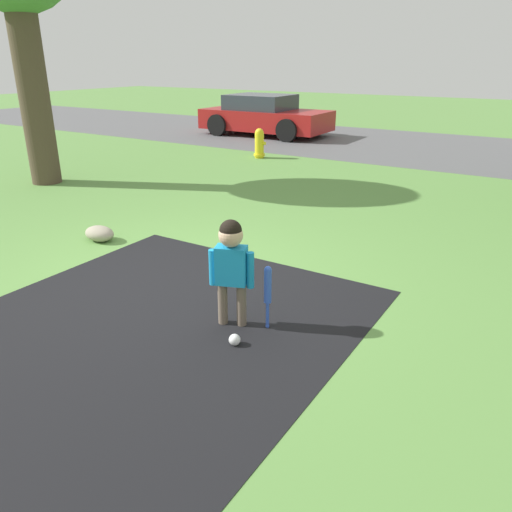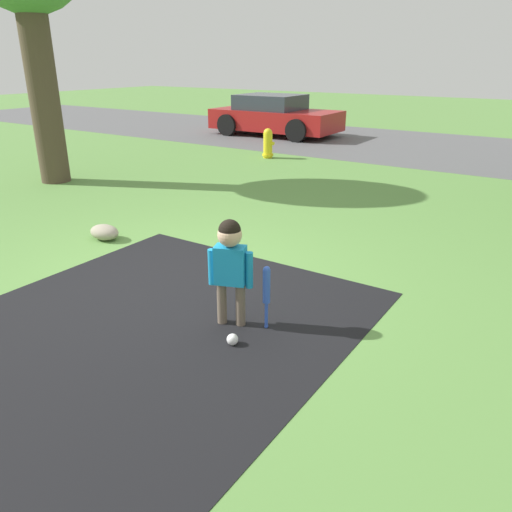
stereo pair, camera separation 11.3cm
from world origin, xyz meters
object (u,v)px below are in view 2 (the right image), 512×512
(baseball_bat, at_px, (267,289))
(child, at_px, (230,258))
(sports_ball, at_px, (232,339))
(fire_hydrant, at_px, (268,144))
(parked_car, at_px, (274,116))

(baseball_bat, bearing_deg, child, -160.13)
(child, distance_m, sports_ball, 0.69)
(baseball_bat, relative_size, sports_ball, 6.04)
(child, height_order, sports_ball, child)
(sports_ball, xyz_separation_m, fire_hydrant, (-4.28, 7.31, 0.29))
(child, bearing_deg, baseball_bat, -1.11)
(parked_car, bearing_deg, baseball_bat, -59.81)
(child, bearing_deg, sports_ball, -73.41)
(sports_ball, relative_size, fire_hydrant, 0.14)
(sports_ball, bearing_deg, fire_hydrant, 120.34)
(child, relative_size, sports_ball, 10.01)
(child, xyz_separation_m, parked_car, (-5.97, 10.41, -0.06))
(child, distance_m, fire_hydrant, 8.13)
(sports_ball, height_order, fire_hydrant, fire_hydrant)
(child, bearing_deg, parked_car, 98.83)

